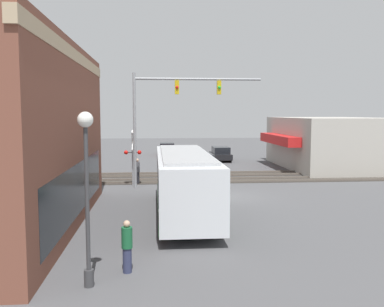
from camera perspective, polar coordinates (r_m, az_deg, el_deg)
ground_plane at (r=25.62m, az=4.57°, el=-5.73°), size 120.00×120.00×0.00m
shop_building at (r=40.80m, az=17.66°, el=1.40°), size 12.83×9.30×4.54m
city_bus at (r=20.72m, az=-1.05°, el=-3.61°), size 11.01×2.59×3.06m
traffic_signal_gantry at (r=28.37m, az=-2.98°, el=6.60°), size 0.42×8.48×7.58m
crossing_signal at (r=29.17m, az=-7.90°, el=0.15°), size 1.41×1.18×3.81m
streetlamp at (r=12.31m, az=-13.86°, el=-3.94°), size 0.44×0.44×4.98m
rail_track_near at (r=31.46m, az=2.76°, el=-3.59°), size 2.60×60.00×0.15m
rail_track_far at (r=34.60m, az=2.05°, el=-2.77°), size 2.60×60.00×0.15m
parked_car_grey at (r=36.28m, az=1.39°, el=-1.31°), size 4.67×1.82×1.51m
parked_car_black at (r=44.59m, az=3.82°, el=-0.09°), size 4.58×1.82×1.48m
parked_car_red at (r=50.86m, az=-3.38°, el=0.58°), size 4.80×1.82×1.46m
pedestrian_by_lamp at (r=13.65m, az=-8.65°, el=-12.12°), size 0.34×0.34×1.65m
pedestrian_at_crossing at (r=30.04m, az=-7.30°, el=-2.33°), size 0.34×0.34×1.80m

